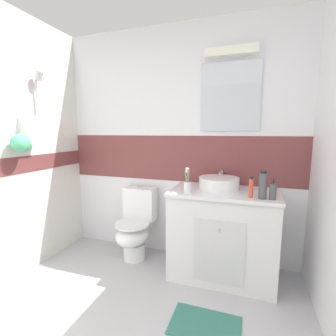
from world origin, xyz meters
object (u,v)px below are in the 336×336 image
(sink_basin, at_px, (219,183))
(shampoo_bottle_tall, at_px, (263,185))
(soap_dispenser, at_px, (273,191))
(toothpaste_tube_upright, at_px, (251,188))
(toilet, at_px, (135,226))
(toothbrush_cup, at_px, (187,186))

(sink_basin, bearing_deg, shampoo_bottle_tall, -31.19)
(soap_dispenser, xyz_separation_m, shampoo_bottle_tall, (-0.08, -0.00, 0.04))
(sink_basin, bearing_deg, toothpaste_tube_upright, -38.44)
(toilet, bearing_deg, toothbrush_cup, -19.39)
(soap_dispenser, bearing_deg, toothbrush_cup, 179.96)
(sink_basin, height_order, toothpaste_tube_upright, toothpaste_tube_upright)
(toothpaste_tube_upright, xyz_separation_m, shampoo_bottle_tall, (0.09, 0.00, 0.03))
(toothbrush_cup, distance_m, soap_dispenser, 0.71)
(toilet, bearing_deg, shampoo_bottle_tall, -10.12)
(sink_basin, height_order, soap_dispenser, soap_dispenser)
(soap_dispenser, relative_size, shampoo_bottle_tall, 0.74)
(toothbrush_cup, distance_m, shampoo_bottle_tall, 0.63)
(shampoo_bottle_tall, bearing_deg, toothbrush_cup, 179.85)
(toothpaste_tube_upright, bearing_deg, toothbrush_cup, 179.79)
(sink_basin, relative_size, shampoo_bottle_tall, 1.84)
(soap_dispenser, height_order, shampoo_bottle_tall, shampoo_bottle_tall)
(toothpaste_tube_upright, relative_size, shampoo_bottle_tall, 0.77)
(toilet, bearing_deg, soap_dispenser, -9.50)
(toothbrush_cup, relative_size, toothpaste_tube_upright, 1.30)
(sink_basin, distance_m, toilet, 1.05)
(toothpaste_tube_upright, height_order, shampoo_bottle_tall, shampoo_bottle_tall)
(toilet, distance_m, toothbrush_cup, 0.87)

